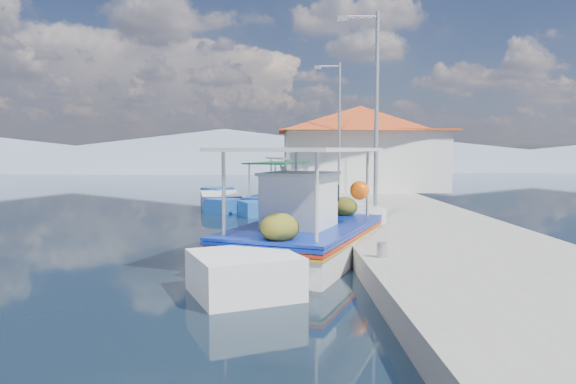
{
  "coord_description": "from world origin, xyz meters",
  "views": [
    {
      "loc": [
        1.73,
        -13.24,
        2.63
      ],
      "look_at": [
        2.09,
        3.06,
        1.3
      ],
      "focal_mm": 33.07,
      "sensor_mm": 36.0,
      "label": 1
    }
  ],
  "objects": [
    {
      "name": "caique_far",
      "position": [
        2.57,
        13.99,
        0.45
      ],
      "size": [
        3.05,
        6.69,
        2.41
      ],
      "rotation": [
        0.0,
        0.0,
        -0.23
      ],
      "color": "white",
      "rests_on": "ground"
    },
    {
      "name": "caique_blue_hull",
      "position": [
        -0.78,
        10.46,
        0.27
      ],
      "size": [
        2.24,
        5.5,
        0.99
      ],
      "rotation": [
        0.0,
        0.0,
        -0.17
      ],
      "color": "#1B51A4",
      "rests_on": "ground"
    },
    {
      "name": "caique_green_canopy",
      "position": [
        1.77,
        9.44,
        0.34
      ],
      "size": [
        3.3,
        5.65,
        2.29
      ],
      "rotation": [
        0.0,
        0.0,
        0.39
      ],
      "color": "#1B51A4",
      "rests_on": "ground"
    },
    {
      "name": "harbor_building",
      "position": [
        6.2,
        15.0,
        2.78
      ],
      "size": [
        10.49,
        10.49,
        4.4
      ],
      "color": "silver",
      "rests_on": "quay"
    },
    {
      "name": "lamp_post_far",
      "position": [
        4.51,
        11.0,
        3.85
      ],
      "size": [
        1.21,
        0.14,
        6.0
      ],
      "color": "#A5A8AD",
      "rests_on": "quay"
    },
    {
      "name": "bollards",
      "position": [
        3.8,
        5.25,
        0.65
      ],
      "size": [
        0.2,
        17.2,
        0.3
      ],
      "color": "#A5A8AD",
      "rests_on": "quay"
    },
    {
      "name": "lamp_post_near",
      "position": [
        4.51,
        2.0,
        3.85
      ],
      "size": [
        1.21,
        0.14,
        6.0
      ],
      "color": "#A5A8AD",
      "rests_on": "quay"
    },
    {
      "name": "ground",
      "position": [
        0.0,
        0.0,
        0.0
      ],
      "size": [
        160.0,
        160.0,
        0.0
      ],
      "primitive_type": "plane",
      "color": "black",
      "rests_on": "ground"
    },
    {
      "name": "mountain_ridge",
      "position": [
        6.54,
        56.0,
        2.04
      ],
      "size": [
        171.4,
        96.0,
        5.5
      ],
      "color": "slate",
      "rests_on": "ground"
    },
    {
      "name": "quay",
      "position": [
        5.9,
        6.0,
        0.25
      ],
      "size": [
        5.0,
        44.0,
        0.5
      ],
      "primitive_type": "cube",
      "color": "gray",
      "rests_on": "ground"
    },
    {
      "name": "main_caique",
      "position": [
        2.35,
        -0.86,
        0.57
      ],
      "size": [
        4.84,
        8.22,
        2.94
      ],
      "rotation": [
        0.0,
        0.0,
        0.4
      ],
      "color": "white",
      "rests_on": "ground"
    }
  ]
}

